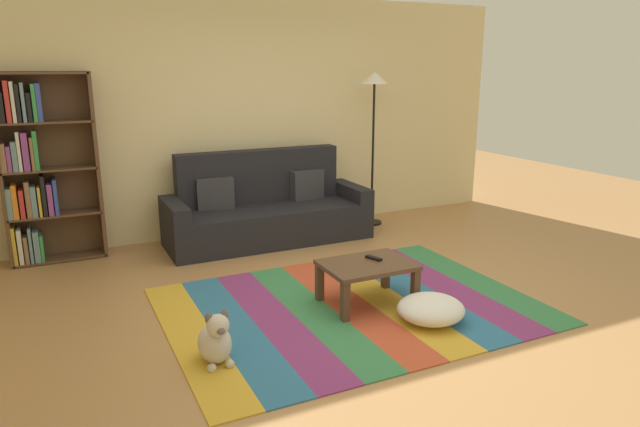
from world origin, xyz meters
TOP-DOWN VIEW (x-y plane):
  - ground_plane at (0.00, 0.00)m, footprint 14.00×14.00m
  - back_wall at (0.00, 2.55)m, footprint 6.80×0.10m
  - rug at (-0.02, -0.03)m, footprint 2.95×2.20m
  - couch at (0.02, 2.02)m, footprint 2.26×0.80m
  - bookshelf at (-2.24, 2.31)m, footprint 0.90×0.28m
  - coffee_table at (0.13, -0.04)m, footprint 0.73×0.53m
  - pouf at (0.40, -0.56)m, footprint 0.52×0.51m
  - dog at (-1.27, -0.45)m, footprint 0.22×0.35m
  - standing_lamp at (1.45, 2.10)m, footprint 0.32×0.32m
  - tv_remote at (0.22, 0.01)m, footprint 0.09×0.16m

SIDE VIEW (x-z plane):
  - ground_plane at x=0.00m, z-range 0.00..0.00m
  - rug at x=-0.02m, z-range 0.00..0.01m
  - pouf at x=0.40m, z-range 0.01..0.21m
  - dog at x=-1.27m, z-range -0.04..0.36m
  - coffee_table at x=0.13m, z-range 0.12..0.47m
  - couch at x=0.02m, z-range -0.16..0.84m
  - tv_remote at x=0.22m, z-range 0.36..0.38m
  - bookshelf at x=-2.24m, z-range 0.00..1.87m
  - back_wall at x=0.00m, z-range 0.00..2.70m
  - standing_lamp at x=1.45m, z-range 0.62..2.48m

